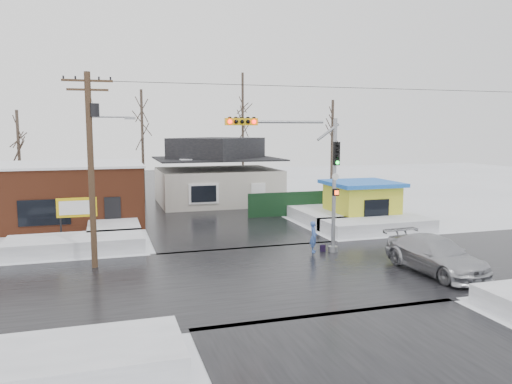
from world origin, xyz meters
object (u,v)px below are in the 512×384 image
object	(u,v)px
utility_pole	(92,159)
pedestrian	(314,237)
marquee_sign	(77,209)
traffic_signal	(307,167)
car	(436,255)
kiosk	(361,202)

from	to	relation	value
utility_pole	pedestrian	xyz separation A→B (m)	(10.90, -0.30, -4.29)
marquee_sign	pedestrian	xyz separation A→B (m)	(11.97, -6.29, -1.10)
utility_pole	pedestrian	distance (m)	11.72
traffic_signal	marquee_sign	size ratio (longest dim) A/B	2.75
marquee_sign	car	bearing A→B (deg)	-35.75
kiosk	car	world-z (taller)	kiosk
kiosk	pedestrian	world-z (taller)	kiosk
traffic_signal	utility_pole	distance (m)	10.39
utility_pole	kiosk	distance (m)	18.95
traffic_signal	car	size ratio (longest dim) A/B	1.28
traffic_signal	utility_pole	world-z (taller)	utility_pole
utility_pole	traffic_signal	bearing A→B (deg)	-2.95
utility_pole	marquee_sign	world-z (taller)	utility_pole
traffic_signal	car	distance (m)	7.46
kiosk	pedestrian	distance (m)	9.44
utility_pole	pedestrian	world-z (taller)	utility_pole
pedestrian	car	distance (m)	6.30
traffic_signal	pedestrian	world-z (taller)	traffic_signal
marquee_sign	kiosk	size ratio (longest dim) A/B	0.55
kiosk	pedestrian	bearing A→B (deg)	-133.88
traffic_signal	car	xyz separation A→B (m)	(4.31, -4.81, -3.75)
car	utility_pole	bearing A→B (deg)	155.67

